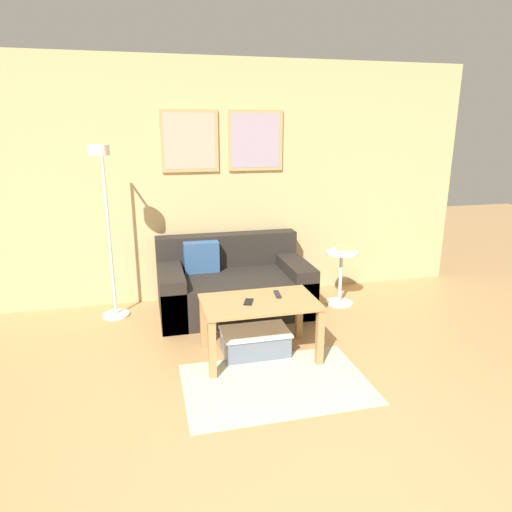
{
  "coord_description": "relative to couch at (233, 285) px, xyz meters",
  "views": [
    {
      "loc": [
        -0.85,
        -1.5,
        1.87
      ],
      "look_at": [
        0.01,
        1.96,
        0.85
      ],
      "focal_mm": 32.0,
      "sensor_mm": 36.0,
      "label": 1
    }
  ],
  "objects": [
    {
      "name": "wall_back",
      "position": [
        0.0,
        0.48,
        1.02
      ],
      "size": [
        5.6,
        0.09,
        2.55
      ],
      "color": "tan",
      "rests_on": "ground_plane"
    },
    {
      "name": "area_rug",
      "position": [
        0.03,
        -1.51,
        -0.26
      ],
      "size": [
        1.38,
        0.9,
        0.01
      ],
      "primitive_type": "cube",
      "color": "#B2B79E",
      "rests_on": "ground_plane"
    },
    {
      "name": "couch",
      "position": [
        0.0,
        0.0,
        0.0
      ],
      "size": [
        1.53,
        0.92,
        0.75
      ],
      "color": "#28231E",
      "rests_on": "ground_plane"
    },
    {
      "name": "coffee_table",
      "position": [
        0.02,
        -1.05,
        0.13
      ],
      "size": [
        0.95,
        0.58,
        0.49
      ],
      "color": "#AD7F4C",
      "rests_on": "ground_plane"
    },
    {
      "name": "storage_bin",
      "position": [
        -0.01,
        -1.01,
        -0.16
      ],
      "size": [
        0.57,
        0.35,
        0.21
      ],
      "color": "slate",
      "rests_on": "ground_plane"
    },
    {
      "name": "floor_lamp",
      "position": [
        -1.19,
        -0.04,
        0.82
      ],
      "size": [
        0.26,
        0.52,
        1.71
      ],
      "color": "white",
      "rests_on": "ground_plane"
    },
    {
      "name": "side_table",
      "position": [
        1.16,
        -0.12,
        0.09
      ],
      "size": [
        0.34,
        0.34,
        0.59
      ],
      "color": "white",
      "rests_on": "ground_plane"
    },
    {
      "name": "book_stack",
      "position": [
        1.17,
        -0.13,
        0.35
      ],
      "size": [
        0.22,
        0.2,
        0.06
      ],
      "color": "silver",
      "rests_on": "side_table"
    },
    {
      "name": "remote_control",
      "position": [
        0.2,
        -0.96,
        0.24
      ],
      "size": [
        0.06,
        0.15,
        0.02
      ],
      "primitive_type": "cube",
      "rotation": [
        0.0,
        0.0,
        -0.11
      ],
      "color": "#232328",
      "rests_on": "coffee_table"
    },
    {
      "name": "cell_phone",
      "position": [
        -0.07,
        -1.06,
        0.23
      ],
      "size": [
        0.11,
        0.15,
        0.01
      ],
      "primitive_type": "cube",
      "rotation": [
        0.0,
        0.0,
        -0.35
      ],
      "color": "black",
      "rests_on": "coffee_table"
    }
  ]
}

